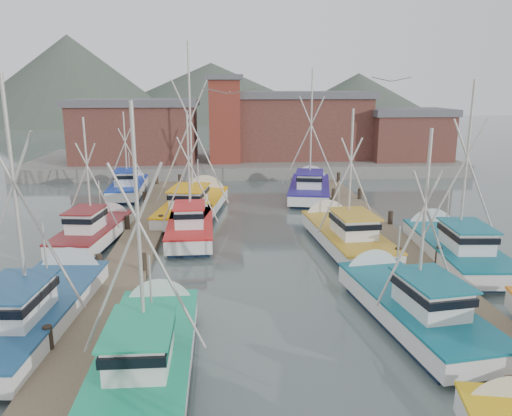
{
  "coord_description": "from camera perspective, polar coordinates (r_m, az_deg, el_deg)",
  "views": [
    {
      "loc": [
        -2.3,
        -17.04,
        8.7
      ],
      "look_at": [
        -0.61,
        7.71,
        2.6
      ],
      "focal_mm": 35.0,
      "sensor_mm": 36.0,
      "label": 1
    }
  ],
  "objects": [
    {
      "name": "ground",
      "position": [
        19.27,
        3.45,
        -13.05
      ],
      "size": [
        260.0,
        260.0,
        0.0
      ],
      "primitive_type": "plane",
      "color": "#485753",
      "rests_on": "ground"
    },
    {
      "name": "dock_left",
      "position": [
        23.21,
        -15.47,
        -8.16
      ],
      "size": [
        2.3,
        46.0,
        1.5
      ],
      "color": "brown",
      "rests_on": "ground"
    },
    {
      "name": "dock_right",
      "position": [
        24.56,
        18.76,
        -7.18
      ],
      "size": [
        2.3,
        46.0,
        1.5
      ],
      "color": "brown",
      "rests_on": "ground"
    },
    {
      "name": "quay",
      "position": [
        54.69,
        -1.47,
        5.29
      ],
      "size": [
        44.0,
        16.0,
        1.2
      ],
      "primitive_type": "cube",
      "color": "gray",
      "rests_on": "ground"
    },
    {
      "name": "shed_left",
      "position": [
        52.94,
        -13.52,
        8.71
      ],
      "size": [
        12.72,
        8.48,
        6.2
      ],
      "color": "brown",
      "rests_on": "quay"
    },
    {
      "name": "shed_center",
      "position": [
        54.82,
        4.87,
        9.57
      ],
      "size": [
        14.84,
        9.54,
        6.9
      ],
      "color": "brown",
      "rests_on": "quay"
    },
    {
      "name": "shed_right",
      "position": [
        54.78,
        16.9,
        8.13
      ],
      "size": [
        8.48,
        6.36,
        5.2
      ],
      "color": "brown",
      "rests_on": "quay"
    },
    {
      "name": "lookout_tower",
      "position": [
        50.14,
        -3.63,
        10.19
      ],
      "size": [
        3.6,
        3.6,
        8.5
      ],
      "color": "maroon",
      "rests_on": "quay"
    },
    {
      "name": "distant_hills",
      "position": [
        140.29,
        -8.32,
        10.11
      ],
      "size": [
        175.0,
        140.0,
        42.0
      ],
      "color": "#455143",
      "rests_on": "ground"
    },
    {
      "name": "boat_4",
      "position": [
        16.55,
        -12.11,
        -15.5
      ],
      "size": [
        3.62,
        8.77,
        9.05
      ],
      "rotation": [
        0.0,
        0.0,
        0.0
      ],
      "color": "#0F1E33",
      "rests_on": "ground"
    },
    {
      "name": "boat_5",
      "position": [
        20.06,
        16.89,
        -10.39
      ],
      "size": [
        3.91,
        9.1,
        8.05
      ],
      "rotation": [
        0.0,
        0.0,
        0.14
      ],
      "color": "#0F1E33",
      "rests_on": "ground"
    },
    {
      "name": "boat_6",
      "position": [
        20.5,
        -23.61,
        -10.42
      ],
      "size": [
        4.08,
        9.71,
        9.95
      ],
      "rotation": [
        0.0,
        0.0,
        -0.07
      ],
      "color": "#0F1E33",
      "rests_on": "ground"
    },
    {
      "name": "boat_8",
      "position": [
        29.68,
        -7.44,
        -1.98
      ],
      "size": [
        3.21,
        8.22,
        8.01
      ],
      "rotation": [
        0.0,
        0.0,
        0.02
      ],
      "color": "#0F1E33",
      "rests_on": "ground"
    },
    {
      "name": "boat_9",
      "position": [
        28.15,
        9.94,
        -2.95
      ],
      "size": [
        3.64,
        9.49,
        8.37
      ],
      "rotation": [
        0.0,
        0.0,
        0.08
      ],
      "color": "#0F1E33",
      "rests_on": "ground"
    },
    {
      "name": "boat_10",
      "position": [
        29.82,
        -17.76,
        -2.47
      ],
      "size": [
        3.4,
        8.17,
        7.68
      ],
      "rotation": [
        0.0,
        0.0,
        -0.13
      ],
      "color": "#0F1E33",
      "rests_on": "ground"
    },
    {
      "name": "boat_11",
      "position": [
        27.53,
        21.49,
        -4.1
      ],
      "size": [
        3.96,
        9.34,
        9.79
      ],
      "rotation": [
        0.0,
        0.0,
        -0.07
      ],
      "color": "#0F1E33",
      "rests_on": "ground"
    },
    {
      "name": "boat_12",
      "position": [
        34.85,
        -6.93,
        0.44
      ],
      "size": [
        4.91,
        10.86,
        12.43
      ],
      "rotation": [
        0.0,
        0.0,
        -0.16
      ],
      "color": "#0F1E33",
      "rests_on": "ground"
    },
    {
      "name": "boat_13",
      "position": [
        40.52,
        6.16,
        2.33
      ],
      "size": [
        4.76,
        10.05,
        10.82
      ],
      "rotation": [
        0.0,
        0.0,
        -0.2
      ],
      "color": "#0F1E33",
      "rests_on": "ground"
    },
    {
      "name": "boat_14",
      "position": [
        42.03,
        -14.31,
        2.38
      ],
      "size": [
        3.03,
        7.98,
        7.33
      ],
      "rotation": [
        0.0,
        0.0,
        0.03
      ],
      "color": "#0F1E33",
      "rests_on": "ground"
    },
    {
      "name": "gull_near",
      "position": [
        14.29,
        -3.01,
        13.13
      ],
      "size": [
        1.55,
        0.64,
        0.24
      ],
      "rotation": [
        0.0,
        0.0,
        -0.18
      ],
      "color": "gray",
      "rests_on": "ground"
    },
    {
      "name": "gull_far",
      "position": [
        20.88,
        15.21,
        13.94
      ],
      "size": [
        1.55,
        0.63,
        0.24
      ],
      "rotation": [
        0.0,
        0.0,
        -0.13
      ],
      "color": "gray",
      "rests_on": "ground"
    }
  ]
}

